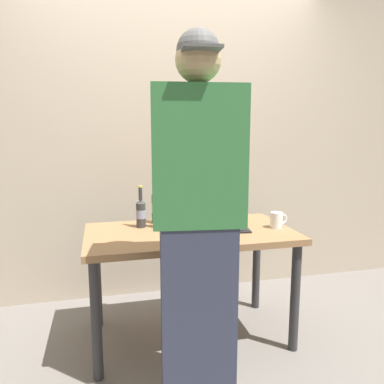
{
  "coord_description": "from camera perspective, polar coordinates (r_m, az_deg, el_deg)",
  "views": [
    {
      "loc": [
        -0.54,
        -2.25,
        1.37
      ],
      "look_at": [
        0.01,
        0.0,
        0.98
      ],
      "focal_mm": 35.0,
      "sensor_mm": 36.0,
      "label": 1
    }
  ],
  "objects": [
    {
      "name": "ground_plane",
      "position": [
        2.69,
        -0.28,
        -21.15
      ],
      "size": [
        8.0,
        8.0,
        0.0
      ],
      "primitive_type": "plane",
      "color": "slate",
      "rests_on": "ground"
    },
    {
      "name": "desk",
      "position": [
        2.43,
        -0.29,
        -8.03
      ],
      "size": [
        1.31,
        0.71,
        0.73
      ],
      "color": "olive",
      "rests_on": "ground"
    },
    {
      "name": "laptop",
      "position": [
        2.47,
        4.37,
        -4.26
      ],
      "size": [
        0.36,
        0.34,
        0.21
      ],
      "color": "black",
      "rests_on": "desk"
    },
    {
      "name": "beer_bottle_brown",
      "position": [
        2.58,
        -5.39,
        -2.14
      ],
      "size": [
        0.07,
        0.07,
        0.32
      ],
      "color": "#1E5123",
      "rests_on": "desk"
    },
    {
      "name": "beer_bottle_green",
      "position": [
        2.44,
        -4.37,
        -2.71
      ],
      "size": [
        0.06,
        0.06,
        0.32
      ],
      "color": "#472B14",
      "rests_on": "desk"
    },
    {
      "name": "beer_bottle_amber",
      "position": [
        2.48,
        -7.8,
        -3.11
      ],
      "size": [
        0.06,
        0.06,
        0.28
      ],
      "color": "#333333",
      "rests_on": "desk"
    },
    {
      "name": "person_figure",
      "position": [
        1.8,
        0.88,
        -4.91
      ],
      "size": [
        0.46,
        0.33,
        1.81
      ],
      "color": "#2D3347",
      "rests_on": "ground"
    },
    {
      "name": "coffee_mug",
      "position": [
        2.52,
        12.81,
        -4.18
      ],
      "size": [
        0.12,
        0.08,
        0.1
      ],
      "color": "white",
      "rests_on": "desk"
    },
    {
      "name": "back_wall",
      "position": [
        3.11,
        -3.83,
        8.18
      ],
      "size": [
        6.0,
        0.1,
        2.6
      ],
      "primitive_type": "cube",
      "color": "tan",
      "rests_on": "ground"
    }
  ]
}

